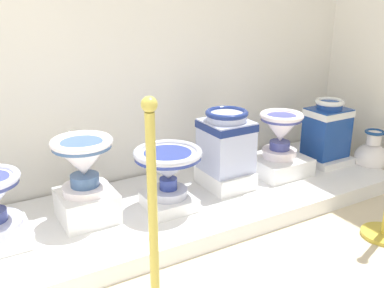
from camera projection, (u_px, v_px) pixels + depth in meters
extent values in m
cube|color=white|center=(196.00, 202.00, 2.99)|extent=(2.96, 0.98, 0.11)
cube|color=white|center=(87.00, 205.00, 2.64)|extent=(0.32, 0.33, 0.18)
cylinder|color=white|center=(86.00, 189.00, 2.60)|extent=(0.27, 0.27, 0.04)
cylinder|color=#405F92|center=(85.00, 180.00, 2.58)|extent=(0.17, 0.17, 0.07)
cone|color=white|center=(83.00, 158.00, 2.54)|extent=(0.34, 0.34, 0.20)
cylinder|color=#405F92|center=(82.00, 145.00, 2.51)|extent=(0.34, 0.34, 0.03)
torus|color=white|center=(81.00, 142.00, 2.50)|extent=(0.36, 0.36, 0.04)
cylinder|color=#405F92|center=(82.00, 143.00, 2.51)|extent=(0.24, 0.24, 0.01)
cube|color=white|center=(169.00, 202.00, 2.79)|extent=(0.28, 0.31, 0.08)
cylinder|color=#B5B9CE|center=(168.00, 192.00, 2.77)|extent=(0.24, 0.24, 0.05)
cylinder|color=navy|center=(168.00, 184.00, 2.75)|extent=(0.11, 0.11, 0.07)
cone|color=#B5B9CE|center=(168.00, 166.00, 2.71)|extent=(0.42, 0.42, 0.17)
cylinder|color=navy|center=(168.00, 156.00, 2.69)|extent=(0.41, 0.41, 0.03)
torus|color=#B5B9CE|center=(168.00, 153.00, 2.68)|extent=(0.43, 0.43, 0.04)
cylinder|color=navy|center=(168.00, 153.00, 2.68)|extent=(0.29, 0.29, 0.01)
cube|color=white|center=(225.00, 178.00, 3.10)|extent=(0.30, 0.36, 0.12)
cube|color=#AFB8DD|center=(226.00, 146.00, 3.02)|extent=(0.30, 0.31, 0.36)
cube|color=navy|center=(226.00, 126.00, 2.98)|extent=(0.31, 0.32, 0.05)
cylinder|color=#AFB8DD|center=(227.00, 117.00, 2.96)|extent=(0.27, 0.27, 0.05)
torus|color=navy|center=(227.00, 113.00, 2.95)|extent=(0.29, 0.29, 0.04)
cube|color=white|center=(278.00, 165.00, 3.32)|extent=(0.40, 0.38, 0.13)
cylinder|color=white|center=(279.00, 153.00, 3.29)|extent=(0.26, 0.26, 0.06)
cylinder|color=#404690|center=(280.00, 145.00, 3.27)|extent=(0.15, 0.15, 0.06)
cone|color=white|center=(281.00, 128.00, 3.23)|extent=(0.30, 0.30, 0.20)
cylinder|color=#404690|center=(281.00, 118.00, 3.20)|extent=(0.30, 0.30, 0.03)
torus|color=white|center=(282.00, 115.00, 3.20)|extent=(0.32, 0.32, 0.04)
cylinder|color=#404690|center=(282.00, 116.00, 3.20)|extent=(0.21, 0.21, 0.01)
cube|color=white|center=(324.00, 158.00, 3.56)|extent=(0.34, 0.35, 0.05)
cube|color=navy|center=(327.00, 132.00, 3.48)|extent=(0.30, 0.25, 0.39)
cube|color=white|center=(329.00, 113.00, 3.43)|extent=(0.31, 0.26, 0.05)
cylinder|color=navy|center=(329.00, 105.00, 3.41)|extent=(0.20, 0.20, 0.05)
torus|color=white|center=(330.00, 102.00, 3.40)|extent=(0.22, 0.22, 0.04)
cylinder|color=navy|center=(369.00, 174.00, 3.56)|extent=(0.14, 0.14, 0.03)
ellipsoid|color=white|center=(371.00, 158.00, 3.52)|extent=(0.27, 0.27, 0.24)
cylinder|color=white|center=(374.00, 138.00, 3.46)|extent=(0.11, 0.11, 0.10)
torus|color=navy|center=(375.00, 132.00, 3.45)|extent=(0.15, 0.15, 0.02)
cylinder|color=gold|center=(153.00, 226.00, 1.80)|extent=(0.04, 0.04, 0.96)
sphere|color=gold|center=(149.00, 104.00, 1.63)|extent=(0.06, 0.06, 0.06)
cylinder|color=gold|center=(384.00, 234.00, 2.68)|extent=(0.27, 0.27, 0.02)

